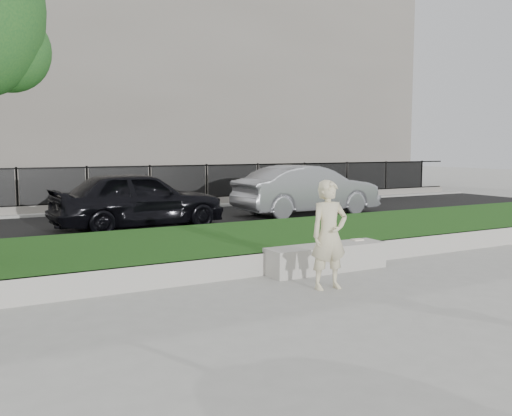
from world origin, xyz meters
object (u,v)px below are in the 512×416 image
man (329,235)px  car_silver (307,190)px  stone_bench (326,258)px  book (357,240)px  car_dark (138,199)px

man → car_silver: size_ratio=0.35×
stone_bench → book: (0.82, 0.12, 0.25)m
car_silver → man: bearing=146.5°
man → car_silver: (5.20, 8.24, -0.02)m
book → man: bearing=-140.0°
man → car_dark: (-0.62, 7.83, -0.03)m
book → car_dark: size_ratio=0.04×
man → car_dark: size_ratio=0.37×
car_dark → car_silver: size_ratio=0.95×
stone_bench → car_dark: 6.91m
car_dark → car_silver: 5.83m
book → car_silver: (3.63, 7.03, 0.35)m
stone_bench → car_silver: 8.44m
man → car_silver: man is taller
book → car_silver: size_ratio=0.04×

